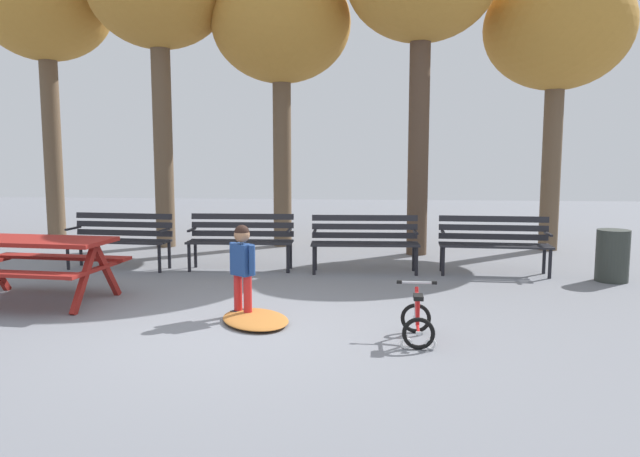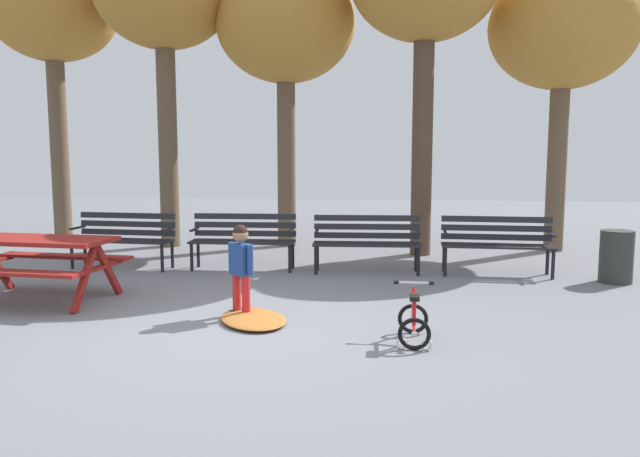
# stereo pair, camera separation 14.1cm
# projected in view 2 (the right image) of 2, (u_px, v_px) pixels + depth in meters

# --- Properties ---
(ground) EXTENTS (36.00, 36.00, 0.00)m
(ground) POSITION_uv_depth(u_px,v_px,m) (233.00, 329.00, 6.12)
(ground) COLOR slate
(picnic_table) EXTENTS (1.90, 1.48, 0.79)m
(picnic_table) POSITION_uv_depth(u_px,v_px,m) (37.00, 252.00, 7.28)
(picnic_table) COLOR maroon
(picnic_table) RESTS_ON ground
(park_bench_far_left) EXTENTS (1.63, 0.58, 0.85)m
(park_bench_far_left) POSITION_uv_depth(u_px,v_px,m) (124.00, 235.00, 9.43)
(park_bench_far_left) COLOR #232328
(park_bench_far_left) RESTS_ON ground
(park_bench_left) EXTENTS (1.61, 0.51, 0.85)m
(park_bench_left) POSITION_uv_depth(u_px,v_px,m) (244.00, 236.00, 9.30)
(park_bench_left) COLOR #232328
(park_bench_left) RESTS_ON ground
(park_bench_right) EXTENTS (1.62, 0.54, 0.85)m
(park_bench_right) POSITION_uv_depth(u_px,v_px,m) (367.00, 239.00, 9.05)
(park_bench_right) COLOR #232328
(park_bench_right) RESTS_ON ground
(park_bench_far_right) EXTENTS (1.62, 0.52, 0.85)m
(park_bench_far_right) POSITION_uv_depth(u_px,v_px,m) (497.00, 240.00, 8.87)
(park_bench_far_right) COLOR #232328
(park_bench_far_right) RESTS_ON ground
(child_standing) EXTENTS (0.32, 0.28, 1.01)m
(child_standing) POSITION_uv_depth(u_px,v_px,m) (241.00, 263.00, 6.54)
(child_standing) COLOR red
(child_standing) RESTS_ON ground
(kids_bicycle) EXTENTS (0.39, 0.56, 0.54)m
(kids_bicycle) POSITION_uv_depth(u_px,v_px,m) (414.00, 321.00, 5.70)
(kids_bicycle) COLOR black
(kids_bicycle) RESTS_ON ground
(leaf_pile) EXTENTS (1.04, 1.15, 0.07)m
(leaf_pile) POSITION_uv_depth(u_px,v_px,m) (253.00, 319.00, 6.39)
(leaf_pile) COLOR #B26B2D
(leaf_pile) RESTS_ON ground
(trash_bin) EXTENTS (0.44, 0.44, 0.73)m
(trash_bin) POSITION_uv_depth(u_px,v_px,m) (616.00, 257.00, 8.33)
(trash_bin) COLOR #2D332D
(trash_bin) RESTS_ON ground
(tree_far_left) EXTENTS (2.60, 2.60, 5.82)m
(tree_far_left) POSITION_uv_depth(u_px,v_px,m) (52.00, 10.00, 12.06)
(tree_far_left) COLOR brown
(tree_far_left) RESTS_ON ground
(tree_center) EXTENTS (2.60, 2.60, 5.30)m
(tree_center) POSITION_uv_depth(u_px,v_px,m) (286.00, 27.00, 11.28)
(tree_center) COLOR brown
(tree_center) RESTS_ON ground
(tree_far_right) EXTENTS (2.60, 2.60, 5.12)m
(tree_far_right) POSITION_uv_depth(u_px,v_px,m) (563.00, 30.00, 10.69)
(tree_far_right) COLOR brown
(tree_far_right) RESTS_ON ground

